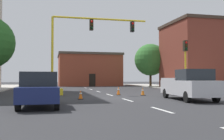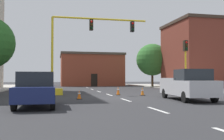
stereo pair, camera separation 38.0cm
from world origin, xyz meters
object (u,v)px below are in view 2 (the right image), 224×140
at_px(tree_right_far, 152,60).
at_px(pickup_truck_silver, 187,85).
at_px(traffic_cone_roadside_a, 118,91).
at_px(traffic_cone_roadside_c, 79,95).
at_px(traffic_signal_gantry, 66,69).
at_px(traffic_cone_roadside_b, 142,91).
at_px(traffic_light_pole_right, 186,55).
at_px(sedan_navy_near_left, 36,89).

distance_m(tree_right_far, pickup_truck_silver, 25.14).
distance_m(traffic_cone_roadside_a, traffic_cone_roadside_c, 5.19).
xyz_separation_m(traffic_signal_gantry, traffic_cone_roadside_b, (6.15, -2.31, -1.92)).
relative_size(tree_right_far, pickup_truck_silver, 1.25).
bearing_deg(traffic_light_pole_right, pickup_truck_silver, -116.99).
bearing_deg(traffic_cone_roadside_b, sedan_navy_near_left, -138.57).
relative_size(traffic_signal_gantry, pickup_truck_silver, 1.68).
bearing_deg(pickup_truck_silver, traffic_signal_gantry, 135.72).
distance_m(traffic_light_pole_right, traffic_cone_roadside_c, 10.76).
relative_size(traffic_signal_gantry, traffic_cone_roadside_a, 12.68).
height_order(traffic_signal_gantry, traffic_cone_roadside_c, traffic_signal_gantry).
xyz_separation_m(pickup_truck_silver, traffic_cone_roadside_c, (-6.85, 2.24, -0.67)).
bearing_deg(traffic_signal_gantry, traffic_light_pole_right, -9.52).
distance_m(tree_right_far, traffic_cone_roadside_c, 25.96).
bearing_deg(traffic_light_pole_right, traffic_cone_roadside_a, 176.61).
height_order(traffic_signal_gantry, pickup_truck_silver, traffic_signal_gantry).
height_order(traffic_signal_gantry, traffic_cone_roadside_a, traffic_signal_gantry).
bearing_deg(traffic_signal_gantry, tree_right_far, 49.43).
xyz_separation_m(traffic_signal_gantry, sedan_navy_near_left, (-1.84, -9.37, -1.37)).
bearing_deg(pickup_truck_silver, sedan_navy_near_left, -167.82).
distance_m(traffic_signal_gantry, sedan_navy_near_left, 9.65).
bearing_deg(tree_right_far, traffic_light_pole_right, -101.87).
xyz_separation_m(traffic_cone_roadside_b, traffic_cone_roadside_c, (-5.47, -2.79, -0.03)).
relative_size(pickup_truck_silver, traffic_cone_roadside_b, 8.10).
relative_size(pickup_truck_silver, traffic_cone_roadside_c, 8.85).
bearing_deg(tree_right_far, traffic_signal_gantry, -130.57).
height_order(pickup_truck_silver, traffic_cone_roadside_c, pickup_truck_silver).
bearing_deg(tree_right_far, sedan_navy_near_left, -121.74).
height_order(traffic_light_pole_right, traffic_cone_roadside_a, traffic_light_pole_right).
height_order(tree_right_far, traffic_cone_roadside_a, tree_right_far).
distance_m(traffic_light_pole_right, tree_right_far, 18.80).
distance_m(traffic_signal_gantry, tree_right_far, 22.01).
relative_size(traffic_light_pole_right, sedan_navy_near_left, 1.06).
distance_m(sedan_navy_near_left, traffic_cone_roadside_b, 10.67).
xyz_separation_m(traffic_signal_gantry, traffic_light_pole_right, (10.39, -1.74, 1.27)).
bearing_deg(traffic_signal_gantry, traffic_cone_roadside_a, -17.82).
bearing_deg(traffic_signal_gantry, sedan_navy_near_left, -101.13).
bearing_deg(traffic_cone_roadside_a, traffic_cone_roadside_c, -134.12).
height_order(traffic_cone_roadside_a, traffic_cone_roadside_c, traffic_cone_roadside_a).
xyz_separation_m(traffic_signal_gantry, pickup_truck_silver, (7.53, -7.34, -1.29)).
relative_size(tree_right_far, traffic_cone_roadside_a, 9.46).
xyz_separation_m(tree_right_far, pickup_truck_silver, (-6.72, -23.98, -3.42)).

